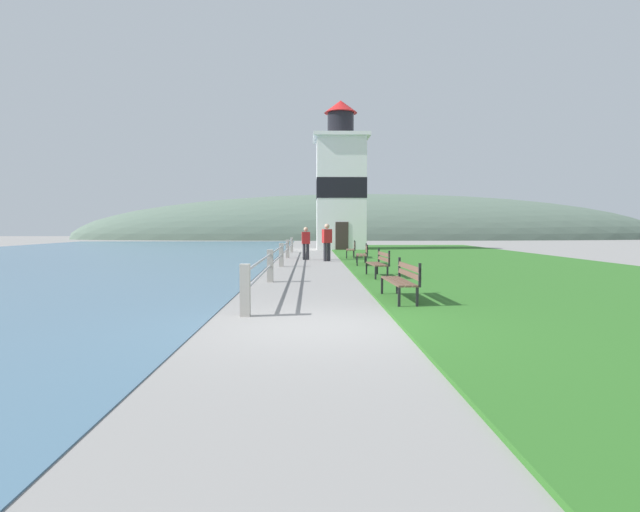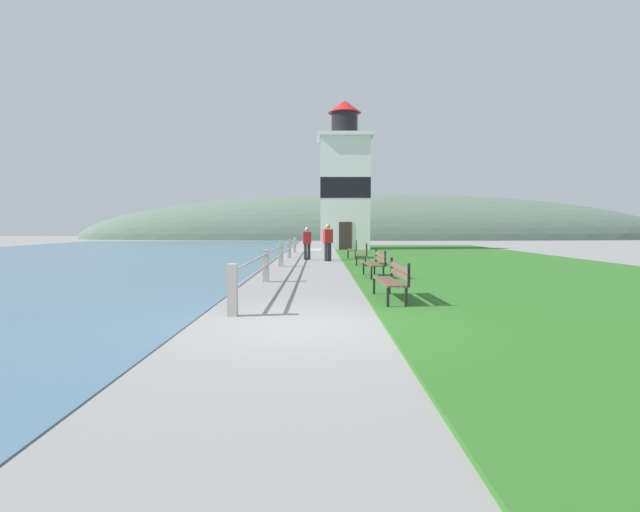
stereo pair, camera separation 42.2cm
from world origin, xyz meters
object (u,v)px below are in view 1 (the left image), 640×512
Objects in this scene: park_bench_far at (363,253)px; park_bench_near at (402,278)px; person_by_railing at (306,242)px; park_bench_midway at (379,262)px; park_bench_by_lighthouse at (352,248)px; lighthouse at (341,186)px; person_strolling at (327,241)px.

park_bench_near is at bearing 93.38° from park_bench_far.
park_bench_far is 1.11× the size of person_by_railing.
park_bench_midway and park_bench_far have the same top height.
park_bench_midway is at bearing 94.44° from park_bench_by_lighthouse.
park_bench_near is at bearing -90.37° from lighthouse.
park_bench_by_lighthouse is 2.53m from person_by_railing.
park_bench_near is at bearing 84.44° from park_bench_midway.
lighthouse is 12.24m from person_by_railing.
person_by_railing is (-2.45, 9.13, 0.36)m from park_bench_midway.
park_bench_midway is at bearing -94.33° from park_bench_near.
person_strolling is (-1.46, 2.92, 0.45)m from park_bench_far.
person_by_railing is at bearing -78.39° from park_bench_midway.
park_bench_midway is at bearing 94.21° from park_bench_far.
park_bench_midway is at bearing -171.41° from person_by_railing.
person_strolling is at bearing 56.17° from park_bench_by_lighthouse.
park_bench_midway is 20.93m from lighthouse.
lighthouse reaches higher than park_bench_near.
person_by_railing is at bearing -52.79° from park_bench_far.
person_by_railing reaches higher than park_bench_near.
park_bench_by_lighthouse is at bearing -78.90° from person_by_railing.
park_bench_by_lighthouse is at bearing -92.68° from park_bench_near.
park_bench_by_lighthouse is at bearing -90.19° from lighthouse.
person_strolling reaches higher than park_bench_by_lighthouse.
park_bench_by_lighthouse is 0.95× the size of person_strolling.
park_bench_far is at bearing -93.87° from park_bench_midway.
park_bench_midway is at bearing 163.50° from person_strolling.
lighthouse is (0.17, 25.58, 4.12)m from park_bench_near.
person_by_railing reaches higher than park_bench_far.
park_bench_near is 1.07× the size of park_bench_far.
park_bench_far is 0.17× the size of lighthouse.
lighthouse is 12.99m from person_strolling.
person_strolling is (-1.23, 13.20, 0.44)m from park_bench_near.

